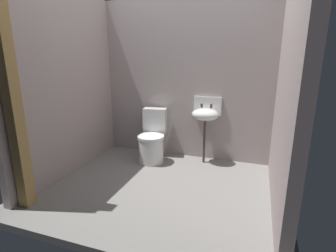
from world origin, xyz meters
name	(u,v)px	position (x,y,z in m)	size (l,w,h in m)	color
ground_plane	(161,187)	(0.00, 0.00, -0.04)	(3.02, 2.53, 0.08)	gray
wall_back	(186,81)	(0.00, 1.11, 1.21)	(3.02, 0.10, 2.41)	#9C8F8E
wall_left	(69,84)	(-1.36, 0.10, 1.21)	(0.10, 2.33, 2.41)	#A39390
wall_right	(288,94)	(1.36, 0.10, 1.21)	(0.10, 2.33, 2.41)	#A2918F
wooden_door_post	(11,95)	(-1.23, -0.91, 1.21)	(0.13, 0.13, 2.41)	#A58048
toilet_near_wall	(152,140)	(-0.41, 0.71, 0.32)	(0.47, 0.64, 0.78)	silver
sink	(206,114)	(0.37, 0.90, 0.75)	(0.42, 0.35, 0.99)	#423134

